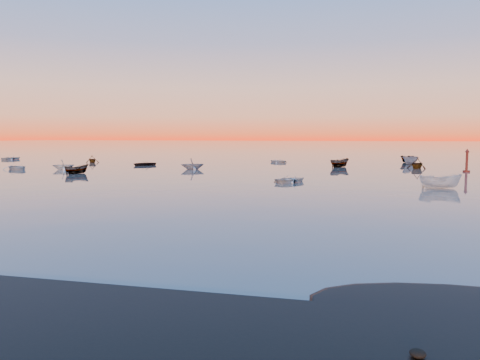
% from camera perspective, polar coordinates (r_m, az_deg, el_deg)
% --- Properties ---
extents(ground, '(600.00, 600.00, 0.00)m').
position_cam_1_polar(ground, '(117.90, 8.53, 2.92)').
color(ground, '#696058').
rests_on(ground, ground).
extents(mud_lobes, '(140.00, 6.00, 0.07)m').
position_cam_1_polar(mud_lobes, '(20.01, -18.37, -9.89)').
color(mud_lobes, black).
rests_on(mud_lobes, ground).
extents(moored_fleet, '(124.00, 58.00, 1.20)m').
position_cam_1_polar(moored_fleet, '(71.27, 5.19, 1.29)').
color(moored_fleet, silver).
rests_on(moored_fleet, ground).
extents(boat_near_left, '(4.10, 4.85, 1.14)m').
position_cam_1_polar(boat_near_left, '(78.29, -25.50, 1.15)').
color(boat_near_left, silver).
rests_on(boat_near_left, ground).
extents(boat_near_center, '(2.29, 4.27, 1.41)m').
position_cam_1_polar(boat_near_center, '(49.90, 23.20, -0.94)').
color(boat_near_center, silver).
rests_on(boat_near_center, ground).
extents(channel_marker, '(0.96, 0.96, 3.42)m').
position_cam_1_polar(channel_marker, '(73.53, 25.92, 1.94)').
color(channel_marker, '#4E1610').
rests_on(channel_marker, ground).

